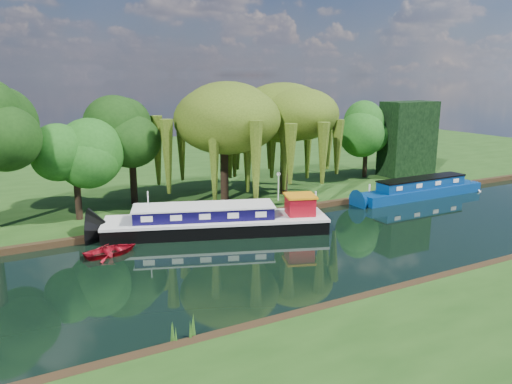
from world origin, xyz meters
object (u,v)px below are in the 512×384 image
dutch_barge (218,221)px  red_dinghy (111,254)px  narrowboat (421,189)px  white_cruiser (471,191)px

dutch_barge → red_dinghy: (-7.94, -0.98, -0.84)m
narrowboat → red_dinghy: narrowboat is taller
narrowboat → red_dinghy: size_ratio=4.04×
dutch_barge → narrowboat: size_ratio=1.19×
narrowboat → red_dinghy: (-29.20, -1.91, -0.72)m
dutch_barge → white_cruiser: (27.69, 0.48, -0.84)m
dutch_barge → narrowboat: dutch_barge is taller
narrowboat → white_cruiser: 6.49m
narrowboat → red_dinghy: 29.27m
dutch_barge → white_cruiser: size_ratio=7.35×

